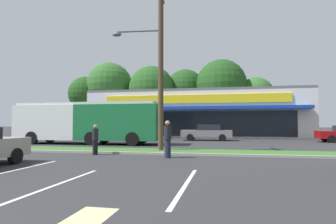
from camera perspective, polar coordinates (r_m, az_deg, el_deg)
name	(u,v)px	position (r m, az deg, el deg)	size (l,w,h in m)	color
grass_median	(126,151)	(16.83, -8.37, -7.62)	(56.00, 2.20, 0.12)	#386B28
curb_lip	(118,153)	(15.69, -9.89, -8.00)	(56.00, 0.24, 0.12)	#99968C
parking_stripe_1	(15,170)	(11.47, -28.24, -10.19)	(0.12, 4.80, 0.01)	silver
parking_stripe_2	(54,185)	(8.32, -21.73, -13.45)	(0.12, 4.80, 0.01)	silver
parking_stripe_3	(186,184)	(7.89, 3.57, -14.24)	(0.12, 4.80, 0.01)	silver
lot_arrow	(83,221)	(5.29, -16.69, -20.19)	(0.70, 1.60, 0.01)	beige
storefront_building	(199,115)	(38.69, 6.19, -0.51)	(25.89, 14.84, 5.61)	silver
tree_far_left	(86,94)	(52.82, -16.10, 3.52)	(6.06, 6.06, 9.91)	#473323
tree_left	(109,85)	(51.58, -11.60, 5.20)	(8.02, 8.02, 12.31)	#473323
tree_mid_left	(151,89)	(48.00, -3.31, 4.66)	(7.60, 7.60, 11.21)	#473323
tree_mid	(185,89)	(49.58, 3.47, 4.70)	(6.58, 6.58, 10.94)	#473323
tree_mid_right	(221,85)	(47.54, 10.59, 5.35)	(8.23, 8.23, 12.02)	#473323
tree_right	(256,95)	(48.97, 17.13, 3.24)	(5.84, 5.84, 9.18)	#473323
utility_pole	(158,61)	(16.66, -1.95, 10.08)	(3.05, 2.40, 9.71)	#4C3826
city_bus	(88,122)	(23.45, -15.69, -1.86)	(11.72, 2.68, 3.25)	#196638
car_2	(54,132)	(31.05, -21.73, -3.70)	(4.65, 1.96, 1.48)	black
car_3	(207,132)	(27.51, 7.83, -4.02)	(4.76, 1.90, 1.53)	slate
pedestrian_near_bench	(95,140)	(15.46, -14.31, -5.34)	(0.32, 0.32, 1.57)	black
pedestrian_by_pole	(168,139)	(13.59, -0.08, -5.43)	(0.36, 0.36, 1.77)	#1E2338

